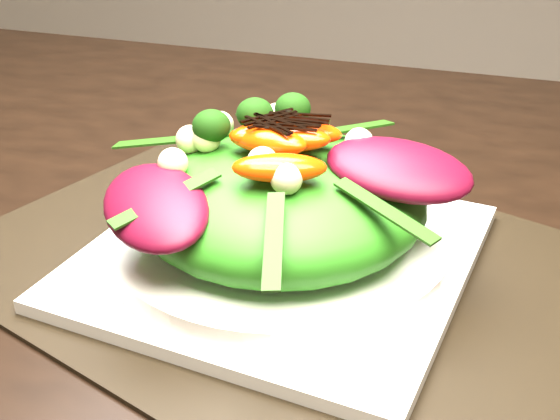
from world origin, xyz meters
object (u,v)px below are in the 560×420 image
(lettuce_mound, at_px, (280,199))
(salad_bowl, at_px, (280,239))
(dining_table, at_px, (167,222))
(placemat, at_px, (280,263))
(plate_base, at_px, (280,255))
(orange_segment, at_px, (258,134))

(lettuce_mound, bearing_deg, salad_bowl, 180.00)
(dining_table, height_order, placemat, dining_table)
(plate_base, distance_m, orange_segment, 0.09)
(placemat, relative_size, plate_base, 1.70)
(placemat, bearing_deg, orange_segment, 148.45)
(orange_segment, bearing_deg, lettuce_mound, -31.55)
(lettuce_mound, bearing_deg, placemat, -90.00)
(dining_table, relative_size, plate_base, 5.89)
(dining_table, xyz_separation_m, salad_bowl, (0.13, -0.07, 0.04))
(plate_base, bearing_deg, salad_bowl, 0.00)
(dining_table, relative_size, lettuce_mound, 7.53)
(placemat, height_order, lettuce_mound, lettuce_mound)
(lettuce_mound, bearing_deg, orange_segment, 148.45)
(placemat, distance_m, orange_segment, 0.10)
(placemat, relative_size, orange_segment, 7.38)
(orange_segment, bearing_deg, plate_base, -31.55)
(dining_table, height_order, salad_bowl, dining_table)
(plate_base, height_order, salad_bowl, salad_bowl)
(dining_table, bearing_deg, plate_base, -27.47)
(dining_table, xyz_separation_m, plate_base, (0.13, -0.07, 0.03))
(plate_base, relative_size, orange_segment, 4.35)
(plate_base, relative_size, lettuce_mound, 1.28)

